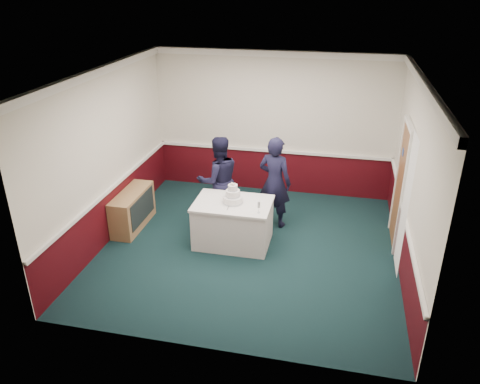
% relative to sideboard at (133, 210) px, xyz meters
% --- Properties ---
extents(ground, '(5.00, 5.00, 0.00)m').
position_rel_sideboard_xyz_m(ground, '(2.28, -0.29, -0.35)').
color(ground, '#14302F').
rests_on(ground, ground).
extents(room_shell, '(5.00, 5.00, 3.00)m').
position_rel_sideboard_xyz_m(room_shell, '(2.36, 0.32, 1.62)').
color(room_shell, silver).
rests_on(room_shell, ground).
extents(sideboard, '(0.41, 1.20, 0.70)m').
position_rel_sideboard_xyz_m(sideboard, '(0.00, 0.00, 0.00)').
color(sideboard, '#9A7A4A').
rests_on(sideboard, ground).
extents(cake_table, '(1.32, 0.92, 0.79)m').
position_rel_sideboard_xyz_m(cake_table, '(1.97, -0.18, 0.05)').
color(cake_table, white).
rests_on(cake_table, ground).
extents(wedding_cake, '(0.35, 0.35, 0.36)m').
position_rel_sideboard_xyz_m(wedding_cake, '(1.97, -0.18, 0.55)').
color(wedding_cake, white).
rests_on(wedding_cake, cake_table).
extents(cake_knife, '(0.02, 0.22, 0.00)m').
position_rel_sideboard_xyz_m(cake_knife, '(1.94, -0.38, 0.44)').
color(cake_knife, silver).
rests_on(cake_knife, cake_table).
extents(champagne_flute, '(0.05, 0.05, 0.21)m').
position_rel_sideboard_xyz_m(champagne_flute, '(2.47, -0.46, 0.58)').
color(champagne_flute, silver).
rests_on(champagne_flute, cake_table).
extents(person_man, '(1.04, 0.97, 1.70)m').
position_rel_sideboard_xyz_m(person_man, '(1.52, 0.57, 0.50)').
color(person_man, black).
rests_on(person_man, ground).
extents(person_woman, '(0.73, 0.58, 1.74)m').
position_rel_sideboard_xyz_m(person_woman, '(2.56, 0.66, 0.52)').
color(person_woman, black).
rests_on(person_woman, ground).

